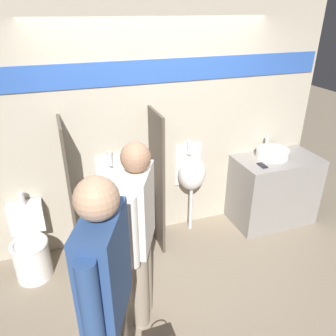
# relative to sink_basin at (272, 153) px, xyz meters

# --- Properties ---
(ground_plane) EXTENTS (16.00, 16.00, 0.00)m
(ground_plane) POSITION_rel_sink_basin_xyz_m (-1.44, -0.33, -0.95)
(ground_plane) COLOR gray
(display_wall) EXTENTS (4.12, 0.07, 2.70)m
(display_wall) POSITION_rel_sink_basin_xyz_m (-1.44, 0.27, 0.41)
(display_wall) COLOR #B2A893
(display_wall) RESTS_ON ground_plane
(sink_counter) EXTENTS (1.04, 0.60, 0.89)m
(sink_counter) POSITION_rel_sink_basin_xyz_m (0.05, -0.06, -0.50)
(sink_counter) COLOR gray
(sink_counter) RESTS_ON ground_plane
(sink_basin) EXTENTS (0.39, 0.39, 0.24)m
(sink_basin) POSITION_rel_sink_basin_xyz_m (0.00, 0.00, 0.00)
(sink_basin) COLOR white
(sink_basin) RESTS_ON sink_counter
(cell_phone) EXTENTS (0.07, 0.14, 0.01)m
(cell_phone) POSITION_rel_sink_basin_xyz_m (-0.26, -0.18, -0.05)
(cell_phone) COLOR black
(cell_phone) RESTS_ON sink_counter
(divider_near_counter) EXTENTS (0.03, 0.49, 1.63)m
(divider_near_counter) POSITION_rel_sink_basin_xyz_m (-2.45, -0.00, -0.13)
(divider_near_counter) COLOR #4C4238
(divider_near_counter) RESTS_ON ground_plane
(divider_mid) EXTENTS (0.03, 0.49, 1.63)m
(divider_mid) POSITION_rel_sink_basin_xyz_m (-1.51, -0.00, -0.13)
(divider_mid) COLOR #4C4238
(divider_mid) RESTS_ON ground_plane
(urinal_near_counter) EXTENTS (0.34, 0.29, 1.17)m
(urinal_near_counter) POSITION_rel_sink_basin_xyz_m (-1.98, 0.11, -0.16)
(urinal_near_counter) COLOR silver
(urinal_near_counter) RESTS_ON ground_plane
(urinal_far) EXTENTS (0.34, 0.29, 1.17)m
(urinal_far) POSITION_rel_sink_basin_xyz_m (-1.04, 0.11, -0.16)
(urinal_far) COLOR silver
(urinal_far) RESTS_ON ground_plane
(toilet) EXTENTS (0.38, 0.54, 0.89)m
(toilet) POSITION_rel_sink_basin_xyz_m (-2.92, -0.06, -0.64)
(toilet) COLOR white
(toilet) RESTS_ON ground_plane
(person_in_vest) EXTENTS (0.36, 0.55, 1.72)m
(person_in_vest) POSITION_rel_sink_basin_xyz_m (-1.98, -0.98, 0.00)
(person_in_vest) COLOR gray
(person_in_vest) RESTS_ON ground_plane
(person_with_lanyard) EXTENTS (0.37, 0.59, 1.82)m
(person_with_lanyard) POSITION_rel_sink_basin_xyz_m (-2.34, -1.62, 0.06)
(person_with_lanyard) COLOR #666056
(person_with_lanyard) RESTS_ON ground_plane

